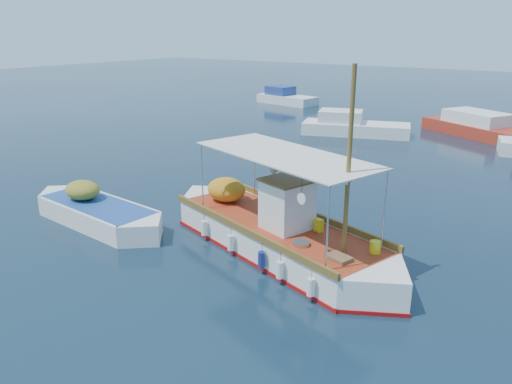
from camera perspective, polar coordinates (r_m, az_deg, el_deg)
The scene contains 6 objects.
ground at distance 16.55m, azimuth 3.32°, elevation -6.41°, with size 160.00×160.00×0.00m, color black.
fishing_caique at distance 16.25m, azimuth 2.19°, elevation -4.75°, with size 9.83×4.90×6.28m.
dinghy at distance 19.41m, azimuth -17.73°, elevation -2.36°, with size 6.86×2.34×1.68m.
bg_boat_nw at distance 34.65m, azimuth 10.96°, elevation 7.28°, with size 7.44×4.51×1.80m.
bg_boat_n at distance 36.13m, azimuth 25.23°, elevation 6.32°, with size 10.19×7.46×1.80m.
bg_boat_far_w at distance 48.36m, azimuth 3.41°, elevation 10.62°, with size 6.17×3.29×1.80m.
Camera 1 is at (7.70, -12.92, 6.90)m, focal length 35.00 mm.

